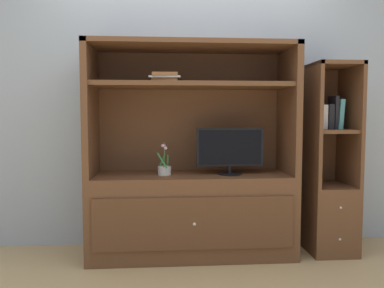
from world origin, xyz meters
TOP-DOWN VIEW (x-y plane):
  - ground_plane at (0.00, 0.00)m, footprint 8.00×8.00m
  - painted_rear_wall at (0.00, 0.75)m, footprint 6.00×0.10m
  - media_console at (0.00, 0.41)m, footprint 1.65×0.57m
  - tv_monitor at (0.31, 0.36)m, footprint 0.54×0.19m
  - potted_plant at (-0.22, 0.38)m, footprint 0.11×0.11m
  - magazine_stack at (-0.21, 0.40)m, footprint 0.26×0.32m
  - bookshelf_tall at (1.15, 0.41)m, footprint 0.37×0.47m
  - upright_book_row at (1.14, 0.40)m, footprint 0.22×0.18m

SIDE VIEW (x-z plane):
  - ground_plane at x=0.00m, z-range 0.00..0.00m
  - media_console at x=0.00m, z-range -0.32..1.39m
  - bookshelf_tall at x=1.15m, z-range -0.24..1.32m
  - potted_plant at x=-0.22m, z-range 0.58..0.85m
  - tv_monitor at x=0.31m, z-range 0.68..1.05m
  - upright_book_row at x=1.14m, z-range 1.01..1.28m
  - painted_rear_wall at x=0.00m, z-range 0.00..2.80m
  - magazine_stack at x=-0.21m, z-range 1.40..1.47m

